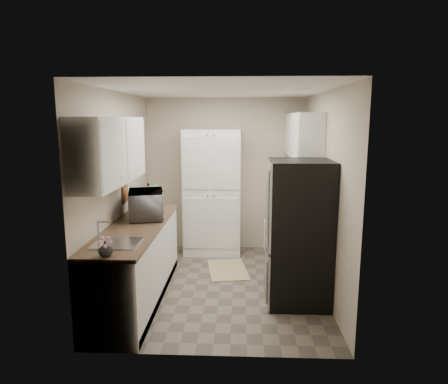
% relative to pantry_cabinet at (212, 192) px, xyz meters
% --- Properties ---
extents(ground, '(3.20, 3.20, 0.00)m').
position_rel_pantry_cabinet_xyz_m(ground, '(0.20, -1.32, -1.00)').
color(ground, '#665B4C').
rests_on(ground, ground).
extents(room_shell, '(2.64, 3.24, 2.52)m').
position_rel_pantry_cabinet_xyz_m(room_shell, '(0.18, -1.32, 0.63)').
color(room_shell, '#C3B59D').
rests_on(room_shell, ground).
extents(pantry_cabinet, '(0.90, 0.55, 2.00)m').
position_rel_pantry_cabinet_xyz_m(pantry_cabinet, '(0.00, 0.00, 0.00)').
color(pantry_cabinet, white).
rests_on(pantry_cabinet, ground).
extents(base_cabinet_left, '(0.60, 2.30, 0.88)m').
position_rel_pantry_cabinet_xyz_m(base_cabinet_left, '(-0.79, -1.75, -0.56)').
color(base_cabinet_left, white).
rests_on(base_cabinet_left, ground).
extents(countertop_left, '(0.63, 2.33, 0.04)m').
position_rel_pantry_cabinet_xyz_m(countertop_left, '(-0.79, -1.75, -0.10)').
color(countertop_left, brown).
rests_on(countertop_left, base_cabinet_left).
extents(base_cabinet_right, '(0.60, 0.80, 0.88)m').
position_rel_pantry_cabinet_xyz_m(base_cabinet_right, '(1.19, -0.12, -0.56)').
color(base_cabinet_right, white).
rests_on(base_cabinet_right, ground).
extents(countertop_right, '(0.63, 0.83, 0.04)m').
position_rel_pantry_cabinet_xyz_m(countertop_right, '(1.19, -0.12, -0.10)').
color(countertop_right, brown).
rests_on(countertop_right, base_cabinet_right).
extents(electric_range, '(0.71, 0.78, 1.13)m').
position_rel_pantry_cabinet_xyz_m(electric_range, '(1.17, -0.93, -0.52)').
color(electric_range, '#B7B7BC').
rests_on(electric_range, ground).
extents(refrigerator, '(0.70, 0.72, 1.70)m').
position_rel_pantry_cabinet_xyz_m(refrigerator, '(1.14, -1.73, -0.15)').
color(refrigerator, '#B7B7BC').
rests_on(refrigerator, ground).
extents(microwave, '(0.56, 0.71, 0.34)m').
position_rel_pantry_cabinet_xyz_m(microwave, '(-0.74, -1.37, 0.09)').
color(microwave, silver).
rests_on(microwave, countertop_left).
extents(wine_bottle, '(0.08, 0.08, 0.31)m').
position_rel_pantry_cabinet_xyz_m(wine_bottle, '(-0.85, -0.76, 0.08)').
color(wine_bottle, black).
rests_on(wine_bottle, countertop_left).
extents(flower_vase, '(0.17, 0.17, 0.14)m').
position_rel_pantry_cabinet_xyz_m(flower_vase, '(-0.78, -2.82, -0.01)').
color(flower_vase, white).
rests_on(flower_vase, countertop_left).
extents(cutting_board, '(0.10, 0.26, 0.33)m').
position_rel_pantry_cabinet_xyz_m(cutting_board, '(-0.76, -0.82, 0.08)').
color(cutting_board, '#569A46').
rests_on(cutting_board, countertop_left).
extents(toaster_oven, '(0.33, 0.40, 0.21)m').
position_rel_pantry_cabinet_xyz_m(toaster_oven, '(1.29, -0.19, 0.03)').
color(toaster_oven, '#B3B4B8').
rests_on(toaster_oven, countertop_right).
extents(fruit_basket, '(0.35, 0.35, 0.12)m').
position_rel_pantry_cabinet_xyz_m(fruit_basket, '(1.29, -0.20, 0.19)').
color(fruit_basket, '#EE4314').
rests_on(fruit_basket, toaster_oven).
extents(kitchen_mat, '(0.65, 0.91, 0.01)m').
position_rel_pantry_cabinet_xyz_m(kitchen_mat, '(0.27, -0.77, -0.99)').
color(kitchen_mat, tan).
rests_on(kitchen_mat, ground).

